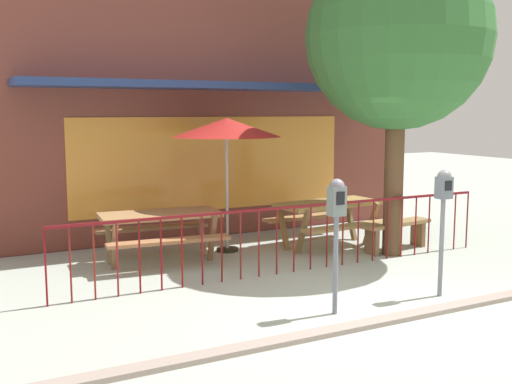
# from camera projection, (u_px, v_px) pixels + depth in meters

# --- Properties ---
(ground) EXTENTS (40.00, 40.00, 0.00)m
(ground) POSITION_uv_depth(u_px,v_px,m) (365.00, 304.00, 7.26)
(ground) COLOR #A6B0A5
(pub_storefront) EXTENTS (8.11, 1.49, 5.89)m
(pub_storefront) POSITION_uv_depth(u_px,v_px,m) (208.00, 77.00, 11.07)
(pub_storefront) COLOR #42231F
(pub_storefront) RESTS_ON ground
(patio_fence_front) EXTENTS (6.84, 0.04, 0.97)m
(patio_fence_front) POSITION_uv_depth(u_px,v_px,m) (294.00, 227.00, 8.64)
(patio_fence_front) COLOR maroon
(patio_fence_front) RESTS_ON ground
(picnic_table_left) EXTENTS (1.91, 1.51, 0.79)m
(picnic_table_left) POSITION_uv_depth(u_px,v_px,m) (160.00, 223.00, 9.21)
(picnic_table_left) COLOR #A27749
(picnic_table_left) RESTS_ON ground
(picnic_table_right) EXTENTS (1.91, 1.51, 0.79)m
(picnic_table_right) POSITION_uv_depth(u_px,v_px,m) (328.00, 211.00, 10.29)
(picnic_table_right) COLOR #A07F43
(picnic_table_right) RESTS_ON ground
(patio_umbrella) EXTENTS (1.76, 1.76, 2.19)m
(patio_umbrella) POSITION_uv_depth(u_px,v_px,m) (227.00, 129.00, 9.76)
(patio_umbrella) COLOR black
(patio_umbrella) RESTS_ON ground
(patio_bench) EXTENTS (1.43, 0.51, 0.48)m
(patio_bench) POSITION_uv_depth(u_px,v_px,m) (396.00, 229.00, 10.06)
(patio_bench) COLOR olive
(patio_bench) RESTS_ON ground
(parking_meter_near) EXTENTS (0.18, 0.17, 1.59)m
(parking_meter_near) POSITION_uv_depth(u_px,v_px,m) (443.00, 199.00, 7.44)
(parking_meter_near) COLOR slate
(parking_meter_near) RESTS_ON ground
(parking_meter_far) EXTENTS (0.18, 0.17, 1.56)m
(parking_meter_far) POSITION_uv_depth(u_px,v_px,m) (337.00, 210.00, 6.77)
(parking_meter_far) COLOR slate
(parking_meter_far) RESTS_ON ground
(street_tree) EXTENTS (2.87, 2.87, 4.87)m
(street_tree) POSITION_uv_depth(u_px,v_px,m) (398.00, 39.00, 9.33)
(street_tree) COLOR brown
(street_tree) RESTS_ON ground
(curb_edge) EXTENTS (11.35, 0.20, 0.11)m
(curb_edge) POSITION_uv_depth(u_px,v_px,m) (399.00, 320.00, 6.72)
(curb_edge) COLOR gray
(curb_edge) RESTS_ON ground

